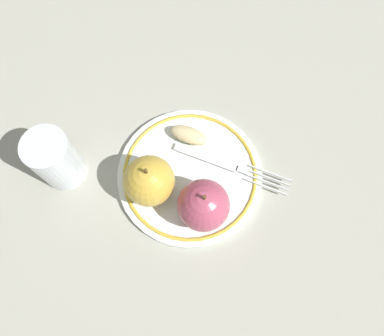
% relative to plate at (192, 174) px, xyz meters
% --- Properties ---
extents(ground_plane, '(2.00, 2.00, 0.00)m').
position_rel_plate_xyz_m(ground_plane, '(0.01, 0.00, -0.01)').
color(ground_plane, '#AAA89B').
extents(plate, '(0.23, 0.23, 0.01)m').
position_rel_plate_xyz_m(plate, '(0.00, 0.00, 0.00)').
color(plate, white).
rests_on(plate, ground_plane).
extents(apple_red_whole, '(0.08, 0.08, 0.09)m').
position_rel_plate_xyz_m(apple_red_whole, '(-0.06, 0.02, 0.04)').
color(apple_red_whole, '#B34862').
rests_on(apple_red_whole, plate).
extents(apple_second_whole, '(0.08, 0.08, 0.09)m').
position_rel_plate_xyz_m(apple_second_whole, '(0.01, 0.07, 0.04)').
color(apple_second_whole, gold).
rests_on(apple_second_whole, plate).
extents(apple_slice_front, '(0.07, 0.06, 0.02)m').
position_rel_plate_xyz_m(apple_slice_front, '(0.05, -0.03, 0.02)').
color(apple_slice_front, beige).
rests_on(apple_slice_front, plate).
extents(fork, '(0.17, 0.13, 0.00)m').
position_rel_plate_xyz_m(fork, '(-0.02, -0.05, 0.01)').
color(fork, silver).
rests_on(fork, plate).
extents(drinking_glass, '(0.07, 0.07, 0.10)m').
position_rel_plate_xyz_m(drinking_glass, '(0.11, 0.17, 0.04)').
color(drinking_glass, silver).
rests_on(drinking_glass, ground_plane).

